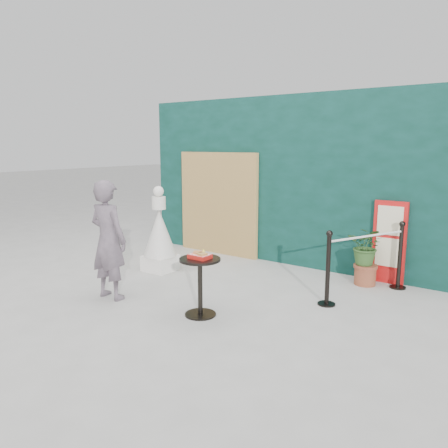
# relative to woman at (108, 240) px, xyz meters

# --- Properties ---
(ground) EXTENTS (60.00, 60.00, 0.00)m
(ground) POSITION_rel_woman_xyz_m (1.10, 0.04, -0.84)
(ground) COLOR #ADAAA5
(ground) RESTS_ON ground
(back_wall) EXTENTS (6.00, 0.30, 3.00)m
(back_wall) POSITION_rel_woman_xyz_m (1.10, 3.19, 0.66)
(back_wall) COLOR #0A2D24
(back_wall) RESTS_ON ground
(bamboo_fence) EXTENTS (1.80, 0.08, 2.00)m
(bamboo_fence) POSITION_rel_woman_xyz_m (-0.30, 2.98, 0.16)
(bamboo_fence) COLOR tan
(bamboo_fence) RESTS_ON ground
(woman) EXTENTS (0.63, 0.43, 1.68)m
(woman) POSITION_rel_woman_xyz_m (0.00, 0.00, 0.00)
(woman) COLOR slate
(woman) RESTS_ON ground
(menu_board) EXTENTS (0.50, 0.07, 1.30)m
(menu_board) POSITION_rel_woman_xyz_m (3.00, 2.99, -0.19)
(menu_board) COLOR red
(menu_board) RESTS_ON ground
(statue) EXTENTS (0.57, 0.57, 1.46)m
(statue) POSITION_rel_woman_xyz_m (-0.38, 1.40, -0.24)
(statue) COLOR white
(statue) RESTS_ON ground
(cafe_table) EXTENTS (0.52, 0.52, 0.75)m
(cafe_table) POSITION_rel_woman_xyz_m (1.44, 0.24, -0.34)
(cafe_table) COLOR black
(cafe_table) RESTS_ON ground
(food_basket) EXTENTS (0.26, 0.19, 0.11)m
(food_basket) POSITION_rel_woman_xyz_m (1.45, 0.24, -0.05)
(food_basket) COLOR red
(food_basket) RESTS_ON cafe_table
(planter) EXTENTS (0.54, 0.47, 0.91)m
(planter) POSITION_rel_woman_xyz_m (2.75, 2.70, -0.31)
(planter) COLOR brown
(planter) RESTS_ON ground
(stanchion_barrier) EXTENTS (0.84, 1.54, 1.03)m
(stanchion_barrier) POSITION_rel_woman_xyz_m (2.91, 2.18, -0.34)
(stanchion_barrier) COLOR black
(stanchion_barrier) RESTS_ON ground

